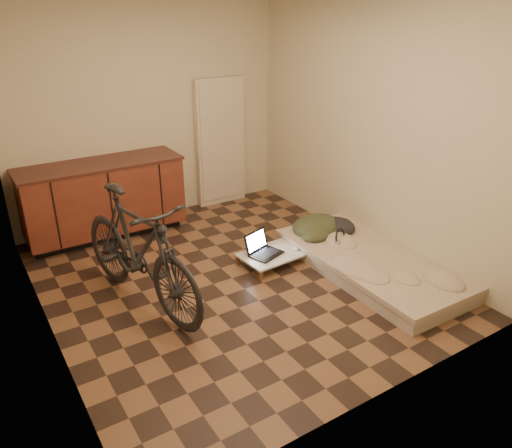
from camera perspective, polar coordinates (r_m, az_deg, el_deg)
room_shell at (r=4.61m, az=-3.05°, el=7.88°), size 3.50×4.00×2.60m
cabinets at (r=6.12m, az=-17.02°, el=2.77°), size 1.84×0.62×0.91m
appliance_panel at (r=6.81m, az=-4.12°, el=9.29°), size 0.70×0.10×1.70m
bicycle at (r=4.56m, az=-13.35°, el=-2.37°), size 0.92×1.94×1.21m
futon at (r=5.35m, az=12.96°, el=-4.36°), size 1.04×2.11×0.18m
clothing_pile at (r=5.73m, az=7.70°, el=0.42°), size 0.63×0.53×0.25m
headphones at (r=5.47m, az=9.60°, el=-1.45°), size 0.30×0.29×0.15m
lap_desk at (r=5.37m, az=2.07°, el=-3.43°), size 0.76×0.52×0.12m
laptop at (r=5.32m, az=0.77°, el=-2.91°), size 0.41×0.38×0.23m
mouse at (r=5.43m, az=4.54°, el=-2.78°), size 0.07×0.10×0.03m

